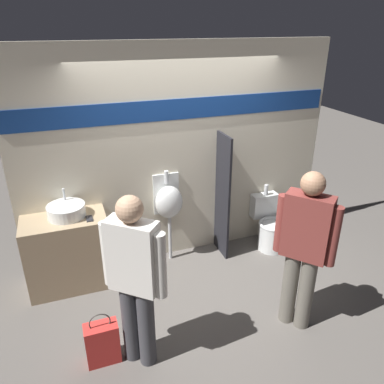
{
  "coord_description": "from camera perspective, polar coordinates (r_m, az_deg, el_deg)",
  "views": [
    {
      "loc": [
        -1.35,
        -3.58,
        2.87
      ],
      "look_at": [
        0.0,
        0.17,
        1.05
      ],
      "focal_mm": 35.0,
      "sensor_mm": 36.0,
      "label": 1
    }
  ],
  "objects": [
    {
      "name": "urinal_near_counter",
      "position": [
        4.67,
        -3.57,
        -1.53
      ],
      "size": [
        0.35,
        0.26,
        1.21
      ],
      "color": "silver",
      "rests_on": "ground_plane"
    },
    {
      "name": "sink_basin",
      "position": [
        4.39,
        -18.6,
        -2.72
      ],
      "size": [
        0.42,
        0.42,
        0.28
      ],
      "color": "silver",
      "rests_on": "sink_counter"
    },
    {
      "name": "toilet",
      "position": [
        5.28,
        11.86,
        -5.34
      ],
      "size": [
        0.4,
        0.57,
        0.85
      ],
      "color": "silver",
      "rests_on": "ground_plane"
    },
    {
      "name": "person_in_vest",
      "position": [
        3.74,
        16.69,
        -7.89
      ],
      "size": [
        0.42,
        0.48,
        1.69
      ],
      "rotation": [
        0.0,
        0.0,
        2.26
      ],
      "color": "#666056",
      "rests_on": "ground_plane"
    },
    {
      "name": "ground_plane",
      "position": [
        4.79,
        0.71,
        -12.32
      ],
      "size": [
        16.0,
        16.0,
        0.0
      ],
      "primitive_type": "plane",
      "color": "#5B5651"
    },
    {
      "name": "sink_counter",
      "position": [
        4.6,
        -18.34,
        -8.78
      ],
      "size": [
        0.92,
        0.5,
        0.88
      ],
      "color": "tan",
      "rests_on": "ground_plane"
    },
    {
      "name": "shopping_bag",
      "position": [
        3.75,
        -13.49,
        -21.44
      ],
      "size": [
        0.3,
        0.17,
        0.55
      ],
      "color": "red",
      "rests_on": "ground_plane"
    },
    {
      "name": "cell_phone",
      "position": [
        4.29,
        -15.37,
        -3.93
      ],
      "size": [
        0.07,
        0.14,
        0.01
      ],
      "color": "#232328",
      "rests_on": "sink_counter"
    },
    {
      "name": "display_wall",
      "position": [
        4.65,
        -1.8,
        5.55
      ],
      "size": [
        3.96,
        0.07,
        2.7
      ],
      "color": "beige",
      "rests_on": "ground_plane"
    },
    {
      "name": "person_with_lanyard",
      "position": [
        3.24,
        -8.72,
        -12.71
      ],
      "size": [
        0.47,
        0.42,
        1.68
      ],
      "rotation": [
        0.0,
        0.0,
        2.43
      ],
      "color": "#3D3D42",
      "rests_on": "ground_plane"
    },
    {
      "name": "divider_near_counter",
      "position": [
        4.81,
        4.67,
        -0.73
      ],
      "size": [
        0.03,
        0.41,
        1.65
      ],
      "color": "black",
      "rests_on": "ground_plane"
    }
  ]
}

